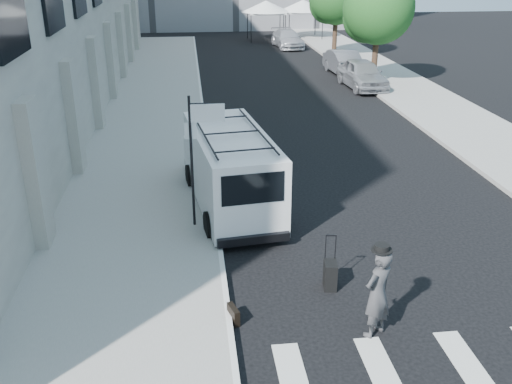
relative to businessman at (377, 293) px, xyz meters
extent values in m
plane|color=black|center=(-0.79, 1.78, -0.93)|extent=(120.00, 120.00, 0.00)
cube|color=gray|center=(-5.04, 17.78, -0.85)|extent=(4.50, 48.00, 0.15)
cube|color=gray|center=(8.21, 21.78, -0.85)|extent=(4.00, 56.00, 0.15)
cylinder|color=black|center=(-3.39, 4.98, 0.97)|extent=(0.07, 0.07, 3.50)
cube|color=white|center=(-3.39, 5.00, 1.82)|extent=(0.30, 0.03, 0.42)
cube|color=white|center=(-2.94, 4.98, 2.27)|extent=(0.85, 0.06, 0.45)
cylinder|color=black|center=(6.81, 21.78, 0.47)|extent=(0.32, 0.32, 2.80)
sphere|color=#143F17|center=(6.81, 21.78, 3.20)|extent=(3.80, 3.80, 3.80)
sphere|color=#143F17|center=(6.41, 22.38, 2.63)|extent=(2.66, 2.66, 2.66)
cylinder|color=black|center=(6.81, 30.78, 0.47)|extent=(0.32, 0.32, 2.80)
sphere|color=#143F17|center=(6.41, 31.38, 2.63)|extent=(2.66, 2.66, 2.66)
cylinder|color=black|center=(1.81, 38.38, 0.17)|extent=(0.06, 0.06, 2.20)
cylinder|color=black|center=(4.61, 38.38, 0.17)|extent=(0.06, 0.06, 2.20)
cylinder|color=black|center=(1.81, 41.18, 0.17)|extent=(0.06, 0.06, 2.20)
cylinder|color=black|center=(4.61, 41.18, 0.17)|extent=(0.06, 0.06, 2.20)
cube|color=white|center=(3.21, 39.78, 1.32)|extent=(3.00, 3.00, 0.12)
cone|color=white|center=(3.21, 39.78, 1.82)|extent=(4.00, 4.00, 0.90)
cylinder|color=black|center=(5.01, 38.88, 0.17)|extent=(0.06, 0.06, 2.20)
cylinder|color=black|center=(7.81, 38.88, 0.17)|extent=(0.06, 0.06, 2.20)
cylinder|color=black|center=(5.01, 41.68, 0.17)|extent=(0.06, 0.06, 2.20)
cylinder|color=black|center=(7.81, 41.68, 0.17)|extent=(0.06, 0.06, 2.20)
cube|color=white|center=(6.41, 40.28, 1.32)|extent=(3.00, 3.00, 0.12)
cone|color=white|center=(6.41, 40.28, 1.82)|extent=(4.00, 4.00, 0.90)
imported|color=#39393C|center=(0.00, 0.00, 0.00)|extent=(0.81, 0.75, 1.85)
cube|color=black|center=(-2.69, 0.72, -0.76)|extent=(0.24, 0.46, 0.34)
cube|color=black|center=(-0.47, 1.74, -0.61)|extent=(0.33, 0.47, 0.63)
cylinder|color=black|center=(-0.55, 1.95, -0.02)|extent=(0.02, 0.02, 0.60)
cylinder|color=black|center=(-0.33, 1.92, -0.02)|extent=(0.02, 0.02, 0.60)
cube|color=black|center=(-0.44, 1.93, 0.27)|extent=(0.24, 0.06, 0.03)
cube|color=white|center=(-2.29, 6.28, 0.29)|extent=(2.59, 5.45, 2.04)
cube|color=white|center=(-2.66, 9.13, -0.20)|extent=(1.94, 1.10, 1.07)
cube|color=black|center=(-1.96, 3.70, 0.73)|extent=(1.55, 0.27, 0.78)
cylinder|color=black|center=(-3.44, 8.00, -0.56)|extent=(0.36, 0.77, 0.74)
cylinder|color=black|center=(-1.61, 8.23, -0.56)|extent=(0.36, 0.77, 0.74)
cylinder|color=black|center=(-2.99, 4.43, -0.56)|extent=(0.36, 0.77, 0.74)
cylinder|color=black|center=(-1.15, 4.66, -0.56)|extent=(0.36, 0.77, 0.74)
imported|color=#989AA0|center=(5.99, 21.20, -0.15)|extent=(2.05, 4.63, 1.55)
imported|color=slate|center=(6.01, 24.88, -0.21)|extent=(1.84, 4.44, 1.43)
imported|color=#A9ABB1|center=(4.35, 35.75, -0.26)|extent=(2.21, 4.72, 1.33)
camera|label=1|loc=(-3.36, -8.86, 5.98)|focal=40.00mm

